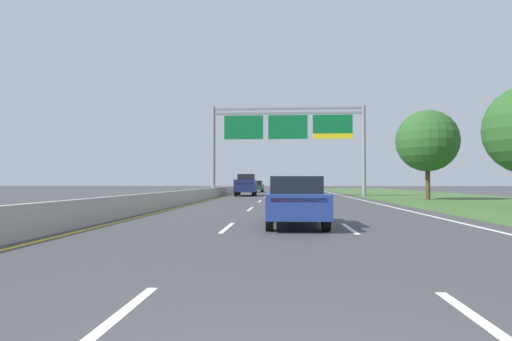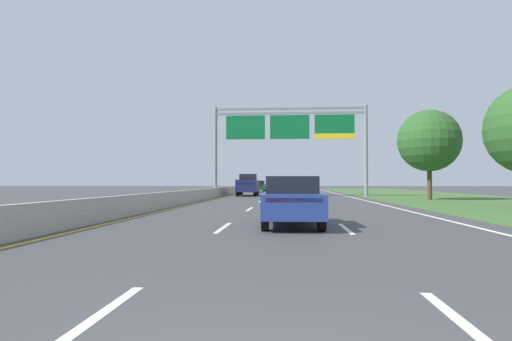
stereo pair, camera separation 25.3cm
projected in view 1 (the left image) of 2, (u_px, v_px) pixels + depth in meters
The scene contains 10 objects.
ground_plane at pixel (285, 198), 37.49m from camera, with size 220.00×220.00×0.00m, color #3D3D3F.
lane_striping at pixel (285, 198), 37.03m from camera, with size 11.96×106.00×0.01m.
grass_verge_right at pixel (450, 198), 36.59m from camera, with size 14.00×110.00×0.02m, color #3D602D.
median_barrier_concrete at pixel (210, 194), 37.92m from camera, with size 0.60×110.00×0.85m.
overhead_sign_gantry at pixel (288, 132), 42.16m from camera, with size 15.06×0.42×8.83m.
pickup_truck_navy at pixel (246, 185), 43.55m from camera, with size 2.10×5.44×2.20m.
car_blue_centre_lane_sedan at pixel (295, 200), 13.75m from camera, with size 1.95×4.45×1.57m.
car_darkgreen_left_lane_sedan at pixel (256, 186), 59.11m from camera, with size 1.86×4.41×1.57m.
car_black_centre_lane_sedan at pixel (284, 186), 56.09m from camera, with size 1.84×4.41×1.57m.
roadside_tree_mid at pixel (427, 141), 33.67m from camera, with size 4.81×4.81×7.02m.
Camera 1 is at (-0.13, -2.62, 1.40)m, focal length 30.26 mm.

